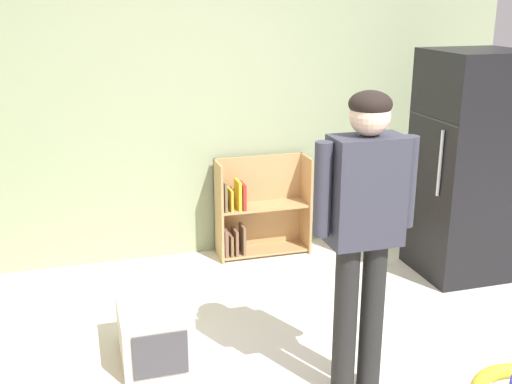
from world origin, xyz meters
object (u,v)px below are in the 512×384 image
Objects in this scene: bookshelf at (256,212)px; standing_person at (364,220)px; pet_carrier at (154,332)px; refrigerator at (468,166)px.

bookshelf is 0.49× the size of standing_person.
pet_carrier is (-1.05, 0.67, -0.86)m from standing_person.
refrigerator is 2.73m from pet_carrier.
refrigerator is 2.09× the size of bookshelf.
standing_person is at bearing -32.50° from pet_carrier.
pet_carrier is at bearing -126.85° from bookshelf.
refrigerator reaches higher than standing_person.
standing_person reaches higher than bookshelf.
standing_person is 3.12× the size of pet_carrier.
refrigerator is at bearing 13.37° from pet_carrier.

